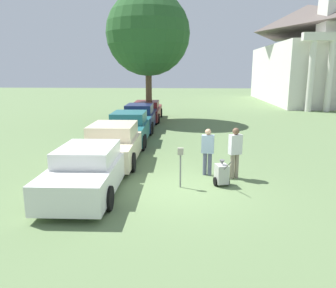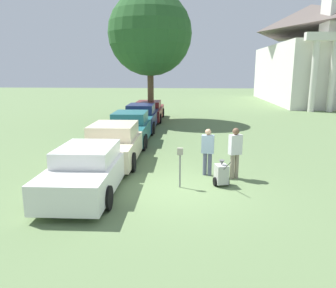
{
  "view_description": "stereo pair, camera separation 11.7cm",
  "coord_description": "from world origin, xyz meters",
  "px_view_note": "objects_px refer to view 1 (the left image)",
  "views": [
    {
      "loc": [
        0.16,
        -9.6,
        3.6
      ],
      "look_at": [
        -0.49,
        1.5,
        1.1
      ],
      "focal_mm": 35.0,
      "sensor_mm": 36.0,
      "label": 1
    },
    {
      "loc": [
        0.27,
        -9.6,
        3.6
      ],
      "look_at": [
        -0.49,
        1.5,
        1.1
      ],
      "focal_mm": 35.0,
      "sensor_mm": 36.0,
      "label": 2
    }
  ],
  "objects_px": {
    "equipment_cart": "(222,174)",
    "parked_car_white": "(90,169)",
    "person_supervisor": "(235,150)",
    "parked_car_teal": "(130,128)",
    "parking_meter": "(180,160)",
    "parked_car_cream": "(114,143)",
    "parked_car_maroon": "(147,111)",
    "church": "(305,52)",
    "person_worker": "(208,149)",
    "parked_car_navy": "(140,118)"
  },
  "relations": [
    {
      "from": "equipment_cart",
      "to": "parked_car_white",
      "type": "bearing_deg",
      "value": 174.04
    },
    {
      "from": "person_supervisor",
      "to": "parked_car_teal",
      "type": "bearing_deg",
      "value": -74.75
    },
    {
      "from": "parking_meter",
      "to": "parked_car_cream",
      "type": "bearing_deg",
      "value": 132.13
    },
    {
      "from": "parked_car_maroon",
      "to": "person_supervisor",
      "type": "bearing_deg",
      "value": -72.08
    },
    {
      "from": "parked_car_cream",
      "to": "parked_car_teal",
      "type": "relative_size",
      "value": 1.03
    },
    {
      "from": "parked_car_maroon",
      "to": "parking_meter",
      "type": "height_order",
      "value": "parked_car_maroon"
    },
    {
      "from": "parking_meter",
      "to": "person_supervisor",
      "type": "height_order",
      "value": "person_supervisor"
    },
    {
      "from": "parked_car_white",
      "to": "church",
      "type": "height_order",
      "value": "church"
    },
    {
      "from": "equipment_cart",
      "to": "parked_car_teal",
      "type": "bearing_deg",
      "value": 107.8
    },
    {
      "from": "parked_car_white",
      "to": "church",
      "type": "bearing_deg",
      "value": 60.2
    },
    {
      "from": "parked_car_white",
      "to": "parked_car_maroon",
      "type": "distance_m",
      "value": 14.55
    },
    {
      "from": "parked_car_white",
      "to": "parked_car_cream",
      "type": "distance_m",
      "value": 3.4
    },
    {
      "from": "parking_meter",
      "to": "person_worker",
      "type": "relative_size",
      "value": 0.77
    },
    {
      "from": "parked_car_cream",
      "to": "parking_meter",
      "type": "height_order",
      "value": "parked_car_cream"
    },
    {
      "from": "parked_car_white",
      "to": "parked_car_teal",
      "type": "distance_m",
      "value": 7.07
    },
    {
      "from": "parked_car_teal",
      "to": "parking_meter",
      "type": "distance_m",
      "value": 7.26
    },
    {
      "from": "parked_car_cream",
      "to": "equipment_cart",
      "type": "distance_m",
      "value": 4.95
    },
    {
      "from": "parked_car_navy",
      "to": "person_worker",
      "type": "height_order",
      "value": "person_worker"
    },
    {
      "from": "parked_car_maroon",
      "to": "equipment_cart",
      "type": "bearing_deg",
      "value": -74.95
    },
    {
      "from": "person_worker",
      "to": "church",
      "type": "xyz_separation_m",
      "value": [
        12.59,
        28.19,
        4.68
      ]
    },
    {
      "from": "church",
      "to": "parking_meter",
      "type": "bearing_deg",
      "value": -114.6
    },
    {
      "from": "parked_car_cream",
      "to": "equipment_cart",
      "type": "bearing_deg",
      "value": -35.77
    },
    {
      "from": "equipment_cart",
      "to": "parked_car_cream",
      "type": "bearing_deg",
      "value": 131.07
    },
    {
      "from": "person_supervisor",
      "to": "church",
      "type": "xyz_separation_m",
      "value": [
        11.69,
        28.49,
        4.62
      ]
    },
    {
      "from": "person_worker",
      "to": "parked_car_maroon",
      "type": "bearing_deg",
      "value": -63.94
    },
    {
      "from": "parked_car_navy",
      "to": "parking_meter",
      "type": "bearing_deg",
      "value": -76.37
    },
    {
      "from": "parked_car_white",
      "to": "parked_car_maroon",
      "type": "bearing_deg",
      "value": 88.79
    },
    {
      "from": "parked_car_maroon",
      "to": "person_worker",
      "type": "xyz_separation_m",
      "value": [
        3.67,
        -12.89,
        0.27
      ]
    },
    {
      "from": "parking_meter",
      "to": "person_supervisor",
      "type": "distance_m",
      "value": 2.08
    },
    {
      "from": "parked_car_white",
      "to": "person_worker",
      "type": "height_order",
      "value": "person_worker"
    },
    {
      "from": "parked_car_white",
      "to": "equipment_cart",
      "type": "bearing_deg",
      "value": 7.2
    },
    {
      "from": "parked_car_teal",
      "to": "parking_meter",
      "type": "height_order",
      "value": "parked_car_teal"
    },
    {
      "from": "parked_car_maroon",
      "to": "equipment_cart",
      "type": "relative_size",
      "value": 5.12
    },
    {
      "from": "equipment_cart",
      "to": "parked_car_maroon",
      "type": "bearing_deg",
      "value": 91.9
    },
    {
      "from": "parked_car_navy",
      "to": "person_supervisor",
      "type": "distance_m",
      "value": 10.47
    },
    {
      "from": "parked_car_white",
      "to": "parked_car_maroon",
      "type": "height_order",
      "value": "parked_car_maroon"
    },
    {
      "from": "person_supervisor",
      "to": "equipment_cart",
      "type": "relative_size",
      "value": 1.74
    },
    {
      "from": "parked_car_teal",
      "to": "parking_meter",
      "type": "xyz_separation_m",
      "value": [
        2.76,
        -6.72,
        0.18
      ]
    },
    {
      "from": "person_worker",
      "to": "equipment_cart",
      "type": "bearing_deg",
      "value": 120.65
    },
    {
      "from": "parked_car_teal",
      "to": "parked_car_cream",
      "type": "bearing_deg",
      "value": -91.21
    },
    {
      "from": "parked_car_teal",
      "to": "person_supervisor",
      "type": "height_order",
      "value": "person_supervisor"
    },
    {
      "from": "parking_meter",
      "to": "person_supervisor",
      "type": "xyz_separation_m",
      "value": [
        1.82,
        1.0,
        0.1
      ]
    },
    {
      "from": "parked_car_navy",
      "to": "person_supervisor",
      "type": "relative_size",
      "value": 2.97
    },
    {
      "from": "parked_car_maroon",
      "to": "person_supervisor",
      "type": "height_order",
      "value": "person_supervisor"
    },
    {
      "from": "parked_car_teal",
      "to": "equipment_cart",
      "type": "xyz_separation_m",
      "value": [
        4.07,
        -6.47,
        -0.33
      ]
    },
    {
      "from": "person_worker",
      "to": "parked_car_navy",
      "type": "bearing_deg",
      "value": -57.87
    },
    {
      "from": "parked_car_cream",
      "to": "parking_meter",
      "type": "xyz_separation_m",
      "value": [
        2.76,
        -3.05,
        0.18
      ]
    },
    {
      "from": "parked_car_white",
      "to": "person_worker",
      "type": "bearing_deg",
      "value": 23.06
    },
    {
      "from": "parked_car_maroon",
      "to": "parked_car_teal",
      "type": "bearing_deg",
      "value": -91.21
    },
    {
      "from": "parked_car_teal",
      "to": "person_worker",
      "type": "xyz_separation_m",
      "value": [
        3.67,
        -5.41,
        0.22
      ]
    }
  ]
}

